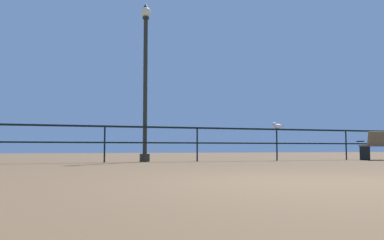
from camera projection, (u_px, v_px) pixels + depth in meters
The scene contains 4 objects.
ground_plane at pixel (323, 183), 4.39m from camera, with size 60.00×60.00×0.00m, color brown.
pier_railing at pixel (153, 135), 11.32m from camera, with size 23.54×0.05×0.98m.
lamppost_center at pixel (145, 77), 11.57m from camera, with size 0.29×0.29×4.48m.
seagull_on_rail at pixel (277, 126), 12.68m from camera, with size 0.41×0.22×0.20m.
Camera 1 is at (-2.82, -3.69, 0.37)m, focal length 38.55 mm.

